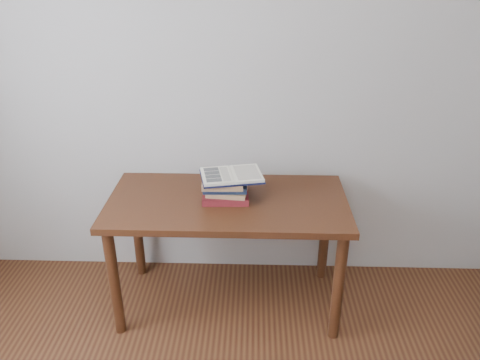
{
  "coord_description": "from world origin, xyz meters",
  "views": [
    {
      "loc": [
        0.14,
        -0.85,
        1.9
      ],
      "look_at": [
        0.07,
        1.32,
        0.84
      ],
      "focal_mm": 35.0,
      "sensor_mm": 36.0,
      "label": 1
    }
  ],
  "objects": [
    {
      "name": "room_shell",
      "position": [
        -0.08,
        0.01,
        1.63
      ],
      "size": [
        3.54,
        3.54,
        2.62
      ],
      "color": "#A6A39D",
      "rests_on": "ground"
    },
    {
      "name": "desk",
      "position": [
        0.0,
        1.38,
        0.6
      ],
      "size": [
        1.3,
        0.65,
        0.7
      ],
      "color": "#3E200F",
      "rests_on": "ground"
    },
    {
      "name": "book_stack",
      "position": [
        -0.01,
        1.38,
        0.76
      ],
      "size": [
        0.25,
        0.2,
        0.13
      ],
      "color": "maroon",
      "rests_on": "desk"
    },
    {
      "name": "open_book",
      "position": [
        0.03,
        1.39,
        0.84
      ],
      "size": [
        0.36,
        0.28,
        0.03
      ],
      "rotation": [
        0.0,
        0.0,
        0.21
      ],
      "color": "black",
      "rests_on": "book_stack"
    }
  ]
}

